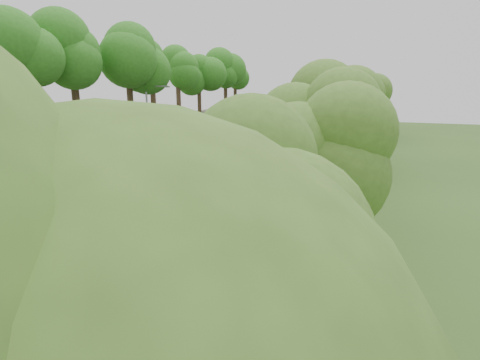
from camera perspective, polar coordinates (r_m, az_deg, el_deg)
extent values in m
plane|color=#33511E|center=(20.48, -8.78, -9.07)|extent=(140.00, 140.00, 0.00)
cube|color=black|center=(35.56, -5.31, 1.34)|extent=(11.20, 66.00, 0.04)
cube|color=gray|center=(33.16, 7.32, 0.30)|extent=(4.20, 66.00, 0.05)
cube|color=#B6EA25|center=(33.61, 3.50, 1.08)|extent=(0.42, 66.00, 0.60)
cube|color=#595147|center=(39.18, -16.28, 5.00)|extent=(5.00, 66.00, 4.00)
cube|color=slate|center=(32.59, 10.99, 1.66)|extent=(0.04, 66.00, 2.00)
cylinder|color=gray|center=(36.52, -13.78, 7.68)|extent=(0.18, 0.18, 8.00)
cylinder|color=gray|center=(35.70, -12.63, 13.79)|extent=(2.30, 0.13, 0.13)
cube|color=gray|center=(35.15, -11.08, 13.78)|extent=(0.50, 0.22, 0.14)
cylinder|color=gray|center=(16.97, -10.56, -8.42)|extent=(0.09, 0.09, 3.10)
cube|color=white|center=(16.58, -10.77, -5.27)|extent=(0.62, 0.04, 0.62)
cube|color=white|center=(16.83, -10.66, -7.52)|extent=(0.56, 0.04, 0.50)
cylinder|color=#D4640E|center=(34.42, 8.85, 1.70)|extent=(0.62, 0.62, 1.02)
cube|color=gray|center=(15.78, -5.15, -14.72)|extent=(1.27, 0.99, 0.81)
imported|color=silver|center=(27.67, -22.44, -2.12)|extent=(1.84, 4.26, 1.36)
imported|color=#5B1B1A|center=(28.83, -24.56, -1.64)|extent=(2.68, 5.24, 1.42)
imported|color=black|center=(29.82, -21.97, -0.83)|extent=(2.42, 5.13, 1.45)
imported|color=gray|center=(34.98, -14.85, 1.89)|extent=(1.84, 4.20, 1.41)
imported|color=#B3B6BC|center=(41.39, -9.51, 4.23)|extent=(1.67, 4.76, 1.57)
imported|color=black|center=(49.57, -4.43, 6.13)|extent=(2.95, 6.01, 1.64)
imported|color=maroon|center=(51.79, -1.44, 6.38)|extent=(2.18, 4.80, 1.36)
imported|color=silver|center=(51.43, -2.11, 6.37)|extent=(2.01, 4.38, 1.45)
imported|color=gold|center=(20.80, -5.52, -5.85)|extent=(0.76, 0.96, 1.73)
imported|color=white|center=(20.63, -5.74, -5.90)|extent=(0.58, 0.75, 1.82)
imported|color=black|center=(25.71, -0.39, -1.86)|extent=(0.84, 0.95, 1.64)
imported|color=brown|center=(21.57, -4.55, -5.23)|extent=(0.61, 1.05, 1.61)
imported|color=black|center=(37.00, 11.30, 2.93)|extent=(0.94, 0.42, 1.57)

